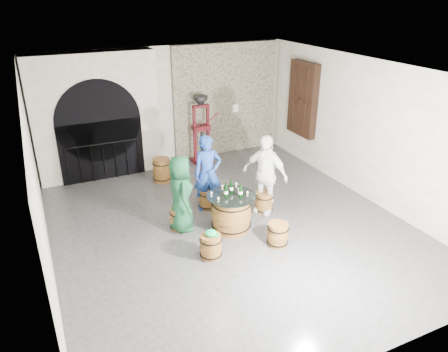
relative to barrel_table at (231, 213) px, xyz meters
name	(u,v)px	position (x,y,z in m)	size (l,w,h in m)	color
ground	(228,224)	(0.02, 0.18, -0.38)	(8.00, 8.00, 0.00)	#303032
wall_back	(166,106)	(0.02, 4.18, 1.22)	(8.00, 8.00, 0.00)	silver
wall_front	(375,265)	(0.02, -3.82, 1.22)	(8.00, 8.00, 0.00)	silver
wall_left	(37,187)	(-3.48, 0.18, 1.22)	(8.00, 8.00, 0.00)	silver
wall_right	(367,130)	(3.52, 0.18, 1.22)	(8.00, 8.00, 0.00)	silver
ceiling	(229,71)	(0.02, 0.18, 2.82)	(8.00, 8.00, 0.00)	beige
stone_facing_panel	(226,100)	(1.82, 4.12, 1.22)	(3.20, 0.12, 3.18)	gray
arched_opening	(97,118)	(-1.88, 3.92, 1.20)	(3.10, 0.60, 3.19)	silver
shuttered_window	(303,99)	(3.40, 2.58, 1.42)	(0.23, 1.10, 2.00)	black
barrel_table	(231,213)	(0.00, 0.00, 0.00)	(1.00, 1.00, 0.77)	brown
barrel_stool_left	(180,218)	(-0.95, 0.48, -0.15)	(0.42, 0.42, 0.46)	brown
barrel_stool_far	(208,199)	(-0.08, 1.06, -0.15)	(0.42, 0.42, 0.46)	brown
barrel_stool_right	(264,202)	(1.00, 0.38, -0.15)	(0.42, 0.42, 0.46)	brown
barrel_stool_near_right	(278,234)	(0.56, -0.91, -0.15)	(0.42, 0.42, 0.46)	brown
barrel_stool_near_left	(211,246)	(-0.77, -0.73, -0.15)	(0.42, 0.42, 0.46)	brown
green_cap	(211,233)	(-0.77, -0.73, 0.13)	(0.26, 0.21, 0.12)	#0D9347
person_green	(181,194)	(-0.91, 0.46, 0.42)	(0.78, 0.51, 1.60)	#113F24
person_blue	(208,173)	(-0.08, 1.04, 0.48)	(0.63, 0.41, 1.72)	navy
person_white	(265,175)	(0.98, 0.38, 0.51)	(1.05, 0.44, 1.79)	white
wine_bottle_left	(226,191)	(-0.12, 0.00, 0.52)	(0.08, 0.08, 0.32)	black
wine_bottle_center	(241,191)	(0.14, -0.13, 0.52)	(0.08, 0.08, 0.32)	black
wine_bottle_right	(232,187)	(0.06, 0.11, 0.52)	(0.08, 0.08, 0.32)	black
tasting_glass_a	(218,199)	(-0.34, -0.13, 0.44)	(0.05, 0.05, 0.10)	#BF6025
tasting_glass_b	(239,190)	(0.20, 0.07, 0.44)	(0.05, 0.05, 0.10)	#BF6025
tasting_glass_c	(222,187)	(-0.04, 0.34, 0.44)	(0.05, 0.05, 0.10)	#BF6025
tasting_glass_d	(236,185)	(0.27, 0.32, 0.44)	(0.05, 0.05, 0.10)	#BF6025
tasting_glass_e	(247,194)	(0.29, -0.14, 0.44)	(0.05, 0.05, 0.10)	#BF6025
tasting_glass_f	(211,194)	(-0.38, 0.14, 0.44)	(0.05, 0.05, 0.10)	#BF6025
side_barrel	(162,170)	(-0.58, 2.88, -0.07)	(0.47, 0.47, 0.62)	brown
corking_press	(201,125)	(0.84, 3.64, 0.74)	(0.79, 0.45, 1.92)	#440B13
control_box	(235,108)	(2.07, 4.04, 0.97)	(0.18, 0.10, 0.22)	silver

